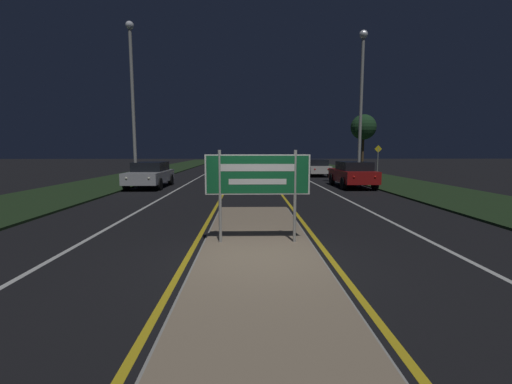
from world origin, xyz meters
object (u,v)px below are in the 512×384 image
(highway_sign, at_px, (258,178))
(streetlight_right_near, at_px, (361,92))
(warning_sign, at_px, (378,158))
(streetlight_left_near, at_px, (132,91))
(car_receding_1, at_px, (316,167))
(car_receding_0, at_px, (353,174))
(car_approaching_0, at_px, (150,174))

(highway_sign, xyz_separation_m, streetlight_right_near, (6.35, 12.46, 3.95))
(warning_sign, bearing_deg, streetlight_right_near, -118.20)
(streetlight_left_near, height_order, streetlight_right_near, streetlight_left_near)
(streetlight_left_near, bearing_deg, streetlight_right_near, 2.13)
(highway_sign, relative_size, car_receding_1, 0.55)
(warning_sign, bearing_deg, highway_sign, -117.44)
(highway_sign, relative_size, car_receding_0, 0.55)
(car_receding_1, height_order, car_approaching_0, car_approaching_0)
(car_receding_1, xyz_separation_m, warning_sign, (4.62, -1.67, 0.85))
(highway_sign, bearing_deg, car_receding_1, 75.26)
(car_approaching_0, bearing_deg, car_receding_0, -1.17)
(car_approaching_0, relative_size, warning_sign, 1.81)
(streetlight_left_near, bearing_deg, highway_sign, -61.10)
(streetlight_left_near, distance_m, streetlight_right_near, 12.97)
(car_receding_1, bearing_deg, streetlight_left_near, -142.39)
(car_receding_0, relative_size, car_receding_1, 1.01)
(streetlight_right_near, distance_m, car_approaching_0, 13.22)
(car_receding_0, relative_size, car_approaching_0, 0.95)
(car_receding_0, distance_m, car_approaching_0, 11.96)
(car_receding_1, xyz_separation_m, car_approaching_0, (-11.63, -8.82, 0.06))
(streetlight_right_near, xyz_separation_m, car_receding_1, (-0.71, 8.95, -4.79))
(car_receding_1, bearing_deg, highway_sign, -104.74)
(car_approaching_0, height_order, warning_sign, warning_sign)
(streetlight_right_near, bearing_deg, highway_sign, -116.98)
(streetlight_left_near, distance_m, car_approaching_0, 4.73)
(streetlight_left_near, bearing_deg, car_approaching_0, 44.78)
(car_receding_0, bearing_deg, streetlight_right_near, 16.49)
(streetlight_left_near, xyz_separation_m, warning_sign, (16.87, 7.77, -3.85))
(streetlight_left_near, distance_m, car_receding_1, 16.16)
(streetlight_left_near, xyz_separation_m, streetlight_right_near, (12.96, 0.48, 0.09))
(highway_sign, height_order, streetlight_right_near, streetlight_right_near)
(warning_sign, bearing_deg, car_receding_1, 160.17)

